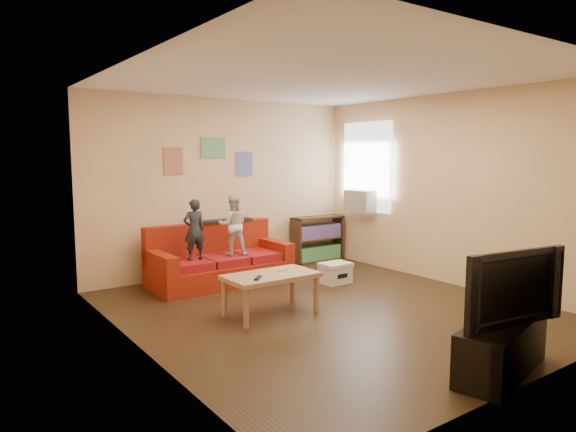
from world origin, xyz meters
TOP-DOWN VIEW (x-y plane):
  - room_shell at (0.00, 0.00)m, footprint 4.52×5.02m
  - sofa at (-0.44, 1.91)m, footprint 1.99×0.92m
  - child_a at (-0.89, 1.74)m, footprint 0.32×0.22m
  - child_b at (-0.29, 1.74)m, footprint 0.52×0.47m
  - coffee_table at (-0.65, 0.23)m, footprint 1.06×0.59m
  - remote at (-0.90, 0.11)m, footprint 0.17×0.16m
  - game_controller at (-0.45, 0.28)m, footprint 0.15×0.08m
  - bookshelf at (1.70, 2.30)m, footprint 0.98×0.29m
  - window at (2.22, 1.65)m, footprint 0.04×1.08m
  - ac_unit at (2.10, 1.65)m, footprint 0.28×0.55m
  - artwork_left at (-0.85, 2.48)m, footprint 0.30×0.01m
  - artwork_center at (-0.20, 2.48)m, footprint 0.42×0.01m
  - artwork_right at (0.35, 2.48)m, footprint 0.30×0.01m
  - file_box at (0.92, 0.92)m, footprint 0.43×0.33m
  - tv_stand at (0.04, -2.25)m, footprint 1.25×0.67m
  - television at (0.04, -2.25)m, footprint 1.10×0.30m
  - tissue at (0.93, 0.88)m, footprint 0.12×0.12m

SIDE VIEW (x-z plane):
  - tissue at x=0.93m, z-range 0.00..0.10m
  - file_box at x=0.92m, z-range 0.00..0.30m
  - tv_stand at x=0.04m, z-range 0.00..0.45m
  - sofa at x=-0.44m, z-range -0.14..0.73m
  - bookshelf at x=1.70m, z-range -0.04..0.74m
  - coffee_table at x=-0.65m, z-range 0.17..0.65m
  - remote at x=-0.90m, z-range 0.48..0.50m
  - game_controller at x=-0.45m, z-range 0.48..0.51m
  - television at x=0.04m, z-range 0.45..1.07m
  - child_a at x=-0.89m, z-range 0.42..1.25m
  - child_b at x=-0.29m, z-range 0.42..1.29m
  - ac_unit at x=2.10m, z-range 0.91..1.26m
  - room_shell at x=0.00m, z-range -0.01..2.71m
  - window at x=2.22m, z-range 0.90..2.38m
  - artwork_right at x=0.35m, z-range 1.51..1.89m
  - artwork_left at x=-0.85m, z-range 1.55..1.95m
  - artwork_center at x=-0.20m, z-range 1.79..2.11m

